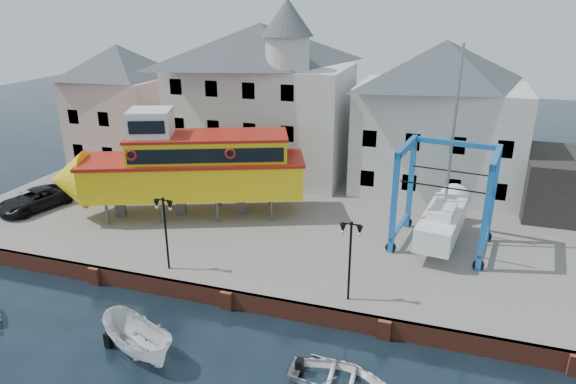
% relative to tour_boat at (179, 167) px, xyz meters
% --- Properties ---
extents(ground, '(140.00, 140.00, 0.00)m').
position_rel_tour_boat_xyz_m(ground, '(7.05, -8.22, -4.44)').
color(ground, black).
rests_on(ground, ground).
extents(hardstanding, '(44.00, 22.00, 1.00)m').
position_rel_tour_boat_xyz_m(hardstanding, '(7.05, 2.78, -3.94)').
color(hardstanding, slate).
rests_on(hardstanding, ground).
extents(quay_wall, '(44.00, 0.47, 1.00)m').
position_rel_tour_boat_xyz_m(quay_wall, '(7.05, -8.12, -3.94)').
color(quay_wall, brown).
rests_on(quay_wall, ground).
extents(building_pink, '(8.00, 7.00, 10.30)m').
position_rel_tour_boat_xyz_m(building_pink, '(-10.95, 9.78, 1.71)').
color(building_pink, tan).
rests_on(building_pink, hardstanding).
extents(building_white_main, '(14.00, 8.30, 14.00)m').
position_rel_tour_boat_xyz_m(building_white_main, '(2.18, 10.17, 2.90)').
color(building_white_main, beige).
rests_on(building_white_main, hardstanding).
extents(building_white_right, '(12.00, 8.00, 11.20)m').
position_rel_tour_boat_xyz_m(building_white_right, '(16.05, 10.78, 2.16)').
color(building_white_right, beige).
rests_on(building_white_right, hardstanding).
extents(lamp_post_left, '(1.12, 0.32, 4.20)m').
position_rel_tour_boat_xyz_m(lamp_post_left, '(3.05, -7.02, -0.26)').
color(lamp_post_left, black).
rests_on(lamp_post_left, hardstanding).
extents(lamp_post_right, '(1.12, 0.32, 4.20)m').
position_rel_tour_boat_xyz_m(lamp_post_right, '(13.05, -7.02, -0.26)').
color(lamp_post_right, black).
rests_on(lamp_post_right, hardstanding).
extents(tour_boat, '(17.03, 9.86, 7.29)m').
position_rel_tour_boat_xyz_m(tour_boat, '(0.00, 0.00, 0.00)').
color(tour_boat, '#59595E').
rests_on(tour_boat, hardstanding).
extents(travel_lift, '(6.01, 7.97, 11.74)m').
position_rel_tour_boat_xyz_m(travel_lift, '(17.18, 1.06, -1.47)').
color(travel_lift, '#1866A0').
rests_on(travel_lift, hardstanding).
extents(van, '(3.59, 5.61, 1.44)m').
position_rel_tour_boat_xyz_m(van, '(-10.28, -2.34, -2.72)').
color(van, black).
rests_on(van, hardstanding).
extents(motorboat_a, '(4.97, 3.56, 1.80)m').
position_rel_tour_boat_xyz_m(motorboat_a, '(4.82, -12.74, -4.44)').
color(motorboat_a, white).
rests_on(motorboat_a, ground).
extents(motorboat_b, '(4.12, 3.02, 0.83)m').
position_rel_tour_boat_xyz_m(motorboat_b, '(13.61, -11.82, -4.44)').
color(motorboat_b, white).
rests_on(motorboat_b, ground).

